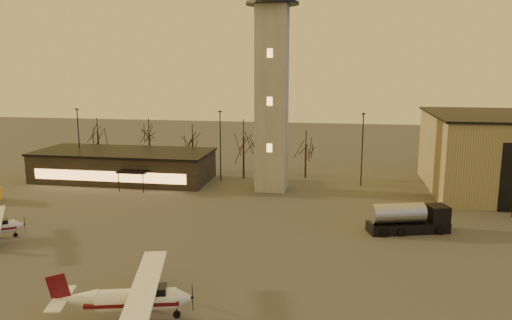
# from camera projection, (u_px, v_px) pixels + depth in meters

# --- Properties ---
(ground) EXTENTS (220.00, 220.00, 0.00)m
(ground) POSITION_uv_depth(u_px,v_px,m) (217.00, 283.00, 38.43)
(ground) COLOR #3E3C39
(ground) RESTS_ON ground
(control_tower) EXTENTS (6.80, 6.80, 32.60)m
(control_tower) POSITION_uv_depth(u_px,v_px,m) (272.00, 67.00, 64.41)
(control_tower) COLOR gray
(control_tower) RESTS_ON ground
(terminal) EXTENTS (25.40, 12.20, 4.30)m
(terminal) POSITION_uv_depth(u_px,v_px,m) (124.00, 165.00, 72.65)
(terminal) COLOR black
(terminal) RESTS_ON ground
(light_poles) EXTENTS (58.50, 12.25, 10.14)m
(light_poles) POSITION_uv_depth(u_px,v_px,m) (276.00, 149.00, 67.34)
(light_poles) COLOR black
(light_poles) RESTS_ON ground
(tree_row) EXTENTS (37.20, 9.20, 8.80)m
(tree_row) POSITION_uv_depth(u_px,v_px,m) (193.00, 134.00, 77.51)
(tree_row) COLOR black
(tree_row) RESTS_ON ground
(cessna_front) EXTENTS (9.91, 12.36, 3.42)m
(cessna_front) POSITION_uv_depth(u_px,v_px,m) (139.00, 303.00, 32.72)
(cessna_front) COLOR white
(cessna_front) RESTS_ON ground
(fuel_truck) EXTENTS (8.36, 4.47, 2.98)m
(fuel_truck) POSITION_uv_depth(u_px,v_px,m) (408.00, 221.00, 49.97)
(fuel_truck) COLOR black
(fuel_truck) RESTS_ON ground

